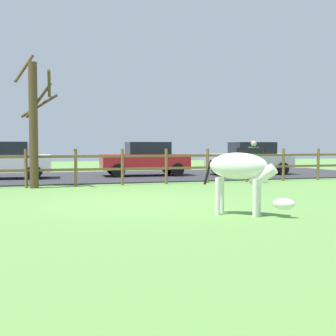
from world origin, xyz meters
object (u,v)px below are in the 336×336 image
(parked_car_white, at_px, (3,160))
(parked_car_silver, at_px, (250,158))
(parked_car_red, at_px, (145,159))
(visitor_right_of_tree, at_px, (254,160))
(bare_tree, at_px, (34,121))
(zebra, at_px, (242,171))

(parked_car_white, xyz_separation_m, parked_car_silver, (11.30, -0.51, 0.00))
(parked_car_red, height_order, visitor_right_of_tree, visitor_right_of_tree)
(bare_tree, height_order, parked_car_red, bare_tree)
(parked_car_white, distance_m, parked_car_red, 6.21)
(visitor_right_of_tree, bearing_deg, parked_car_silver, 64.12)
(bare_tree, xyz_separation_m, visitor_right_of_tree, (8.08, -0.48, -1.39))
(bare_tree, relative_size, parked_car_silver, 1.13)
(bare_tree, relative_size, parked_car_white, 1.12)
(bare_tree, relative_size, parked_car_red, 1.13)
(parked_car_white, relative_size, parked_car_red, 1.01)
(bare_tree, xyz_separation_m, parked_car_silver, (10.06, 3.59, -1.45))
(bare_tree, height_order, visitor_right_of_tree, bare_tree)
(visitor_right_of_tree, bearing_deg, zebra, -119.94)
(bare_tree, bearing_deg, visitor_right_of_tree, -3.43)
(zebra, bearing_deg, parked_car_red, 85.49)
(visitor_right_of_tree, bearing_deg, parked_car_red, 123.73)
(bare_tree, bearing_deg, parked_car_silver, 19.63)
(parked_car_white, relative_size, visitor_right_of_tree, 2.51)
(visitor_right_of_tree, bearing_deg, parked_car_white, 153.80)
(parked_car_red, height_order, parked_car_silver, same)
(zebra, bearing_deg, parked_car_white, 114.58)
(zebra, relative_size, visitor_right_of_tree, 0.96)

